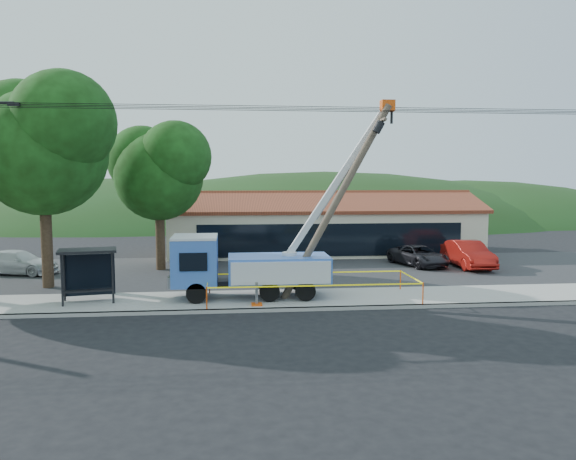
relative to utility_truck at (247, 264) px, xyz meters
The scene contains 18 objects.
ground 5.15m from the utility_truck, 64.79° to the right, with size 120.00×120.00×0.00m, color black.
curb 3.50m from the utility_truck, 47.97° to the right, with size 60.00×0.25×0.15m, color #9E9B94.
sidewalk 2.66m from the utility_truck, 10.87° to the right, with size 60.00×4.00×0.15m, color #9E9B94.
parking_lot 8.05m from the utility_truck, 74.76° to the left, with size 60.00×12.00×0.10m, color #28282B.
strip_mall 16.72m from the utility_truck, 68.72° to the left, with size 22.50×8.53×4.67m.
tree_west_near 12.06m from the utility_truck, 160.06° to the left, with size 7.56×6.72×10.80m.
tree_lot 10.89m from the utility_truck, 119.81° to the left, with size 6.30×5.60×8.94m.
hill_west 52.26m from the utility_truck, 104.33° to the left, with size 78.40×56.00×28.00m, color #1E3814.
hill_center 52.05m from the utility_truck, 76.58° to the left, with size 89.60×64.00×32.00m, color #1E3814.
hill_east 59.93m from the utility_truck, 57.63° to the left, with size 72.80×52.00×26.00m, color #1E3814.
utility_truck is the anchor object (origin of this frame).
leaning_pole 5.42m from the utility_truck, ahead, with size 5.05×1.84×8.90m.
bus_shelter 7.02m from the utility_truck, behind, with size 2.70×1.96×2.36m.
caution_tape 3.10m from the utility_truck, 11.31° to the right, with size 9.38×3.32×0.96m.
car_silver 8.81m from the utility_truck, 107.48° to the left, with size 1.99×4.95×1.69m, color #AAADB2.
car_red 15.82m from the utility_truck, 28.39° to the left, with size 1.73×4.95×1.63m, color #A21610.
car_white 15.19m from the utility_truck, 148.87° to the left, with size 1.89×4.66×1.35m, color silver.
car_dark 13.99m from the utility_truck, 37.39° to the left, with size 2.11×4.57×1.27m, color black.
Camera 1 is at (-2.77, -21.10, 5.67)m, focal length 35.00 mm.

